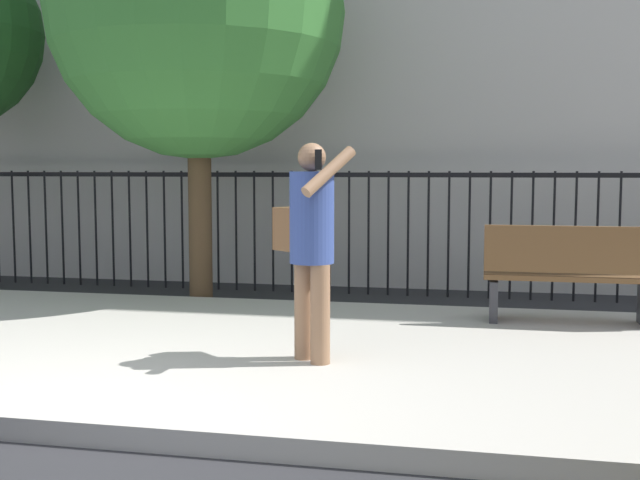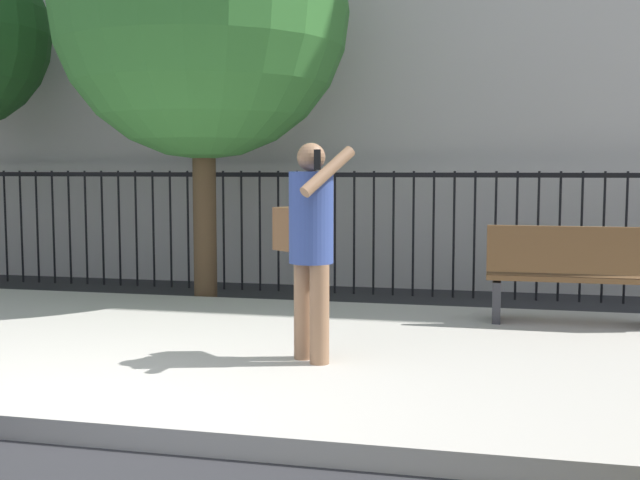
% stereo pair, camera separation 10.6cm
% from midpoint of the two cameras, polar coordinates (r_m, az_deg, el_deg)
% --- Properties ---
extents(ground_plane, '(60.00, 60.00, 0.00)m').
position_cam_midpoint_polar(ground_plane, '(5.12, -19.85, -13.68)').
color(ground_plane, '#28282B').
extents(sidewalk, '(28.00, 4.40, 0.15)m').
position_cam_midpoint_polar(sidewalk, '(6.98, -9.99, -7.75)').
color(sidewalk, '#B2ADA3').
rests_on(sidewalk, ground).
extents(iron_fence, '(12.03, 0.04, 1.60)m').
position_cam_midpoint_polar(iron_fence, '(10.33, -2.08, 1.84)').
color(iron_fence, black).
rests_on(iron_fence, ground).
extents(pedestrian_on_phone, '(0.71, 0.65, 1.68)m').
position_cam_midpoint_polar(pedestrian_on_phone, '(5.98, -0.29, 0.34)').
color(pedestrian_on_phone, '#936B4C').
rests_on(pedestrian_on_phone, sidewalk).
extents(street_bench, '(1.60, 0.45, 0.95)m').
position_cam_midpoint_polar(street_bench, '(7.77, 18.33, -2.29)').
color(street_bench, brown).
rests_on(street_bench, sidewalk).
extents(street_tree_far, '(3.40, 3.40, 5.13)m').
position_cam_midpoint_polar(street_tree_far, '(9.43, -8.26, 16.12)').
color(street_tree_far, '#4C3823').
rests_on(street_tree_far, ground).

